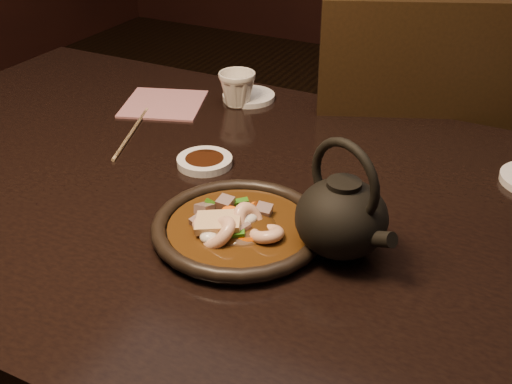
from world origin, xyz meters
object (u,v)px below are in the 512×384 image
at_px(table, 254,238).
at_px(plate, 239,228).
at_px(teapot, 342,214).
at_px(chair, 404,177).
at_px(tea_cup, 237,88).

xyz_separation_m(table, plate, (0.03, -0.10, 0.09)).
bearing_deg(teapot, plate, -146.58).
bearing_deg(teapot, chair, 119.39).
relative_size(plate, tea_cup, 3.28).
relative_size(table, plate, 6.35).
height_order(table, chair, chair).
height_order(plate, tea_cup, tea_cup).
relative_size(table, tea_cup, 20.81).
xyz_separation_m(chair, plate, (-0.08, -0.67, 0.23)).
height_order(chair, tea_cup, chair).
bearing_deg(table, chair, 79.33).
distance_m(plate, tea_cup, 0.48).
distance_m(chair, plate, 0.71).
distance_m(table, plate, 0.14).
height_order(plate, teapot, teapot).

